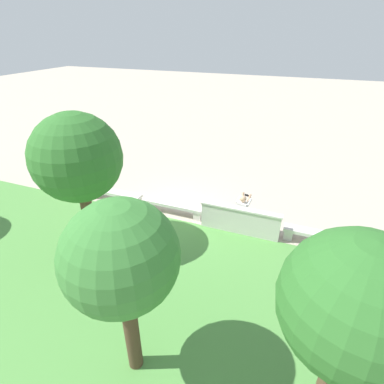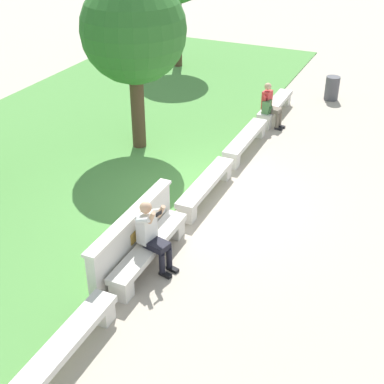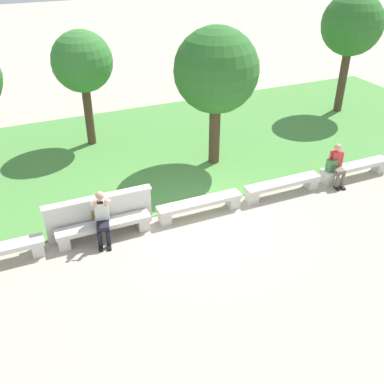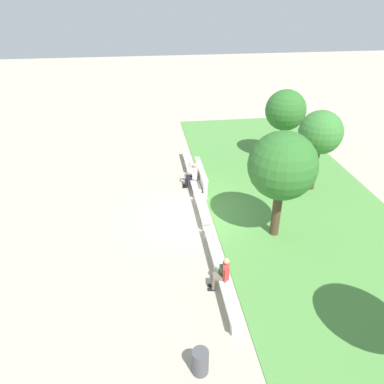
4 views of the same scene
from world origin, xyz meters
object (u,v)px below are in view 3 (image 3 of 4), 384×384
object	(u,v)px
tree_behind_wall	(352,25)
tree_far_back	(82,63)
bench_near	(104,227)
bench_end	(355,168)
person_photographer	(102,215)
bench_mid	(200,205)
person_distant	(337,164)
tree_left_background	(216,71)
backpack	(332,165)
bench_far	(283,185)

from	to	relation	value
tree_behind_wall	tree_far_back	xyz separation A→B (m)	(-10.12, 0.87, -0.54)
bench_near	tree_far_back	size ratio (longest dim) A/B	0.60
bench_end	person_photographer	world-z (taller)	person_photographer
bench_mid	person_distant	world-z (taller)	person_distant
tree_left_background	backpack	bearing A→B (deg)	-45.72
bench_mid	person_photographer	bearing A→B (deg)	-178.36
bench_near	bench_mid	world-z (taller)	same
tree_left_background	bench_far	bearing A→B (deg)	-70.70
bench_near	tree_far_back	world-z (taller)	tree_far_back
tree_behind_wall	tree_far_back	size ratio (longest dim) A/B	1.18
bench_near	person_photographer	xyz separation A→B (m)	(-0.02, -0.08, 0.43)
bench_near	tree_behind_wall	bearing A→B (deg)	23.34
bench_near	backpack	bearing A→B (deg)	-0.17
tree_far_back	person_distant	bearing A→B (deg)	-43.11
tree_behind_wall	backpack	bearing A→B (deg)	-131.02
person_distant	tree_behind_wall	distance (m)	6.87
person_photographer	tree_left_background	bearing A→B (deg)	32.08
person_distant	tree_far_back	xyz separation A→B (m)	(-6.09, 5.71, 2.21)
bench_mid	tree_left_background	size ratio (longest dim) A/B	0.55
bench_near	person_photographer	distance (m)	0.43
person_distant	person_photographer	bearing A→B (deg)	-179.92
backpack	person_photographer	bearing A→B (deg)	-179.55
bench_near	bench_mid	size ratio (longest dim) A/B	1.00
bench_end	backpack	xyz separation A→B (m)	(-0.95, -0.02, 0.32)
bench_mid	backpack	size ratio (longest dim) A/B	5.52
bench_near	tree_behind_wall	xyz separation A→B (m)	(11.06, 4.77, 3.11)
bench_end	person_distant	xyz separation A→B (m)	(-0.80, -0.07, 0.36)
bench_mid	bench_end	size ratio (longest dim) A/B	1.00
bench_mid	backpack	distance (m)	4.29
bench_end	tree_left_background	bearing A→B (deg)	143.31
bench_mid	tree_behind_wall	bearing A→B (deg)	29.46
bench_end	bench_mid	bearing A→B (deg)	180.00
backpack	person_distant	bearing A→B (deg)	-17.56
bench_end	tree_far_back	size ratio (longest dim) A/B	0.60
bench_far	person_photographer	world-z (taller)	person_photographer
person_photographer	tree_left_background	distance (m)	5.59
tree_left_background	tree_far_back	size ratio (longest dim) A/B	1.10
backpack	tree_left_background	bearing A→B (deg)	134.28
bench_far	person_distant	bearing A→B (deg)	-2.08
backpack	tree_behind_wall	xyz separation A→B (m)	(4.17, 4.79, 2.79)
bench_far	person_photographer	distance (m)	5.26
tree_left_background	person_photographer	bearing A→B (deg)	-147.92
person_distant	tree_far_back	bearing A→B (deg)	136.89
backpack	tree_left_background	distance (m)	4.41
bench_far	tree_behind_wall	bearing A→B (deg)	39.27
tree_behind_wall	bench_end	bearing A→B (deg)	-124.04
person_photographer	tree_far_back	distance (m)	6.18
tree_behind_wall	tree_left_background	distance (m)	7.10
person_photographer	backpack	xyz separation A→B (m)	(6.91, 0.05, -0.11)
person_photographer	bench_near	bearing A→B (deg)	75.27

